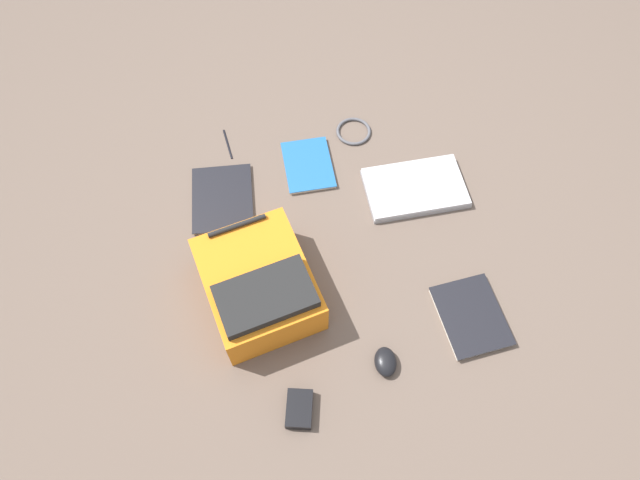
{
  "coord_description": "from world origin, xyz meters",
  "views": [
    {
      "loc": [
        -0.21,
        -0.93,
        1.75
      ],
      "look_at": [
        -0.04,
        0.02,
        0.02
      ],
      "focal_mm": 32.69,
      "sensor_mm": 36.0,
      "label": 1
    }
  ],
  "objects_px": {
    "book_comic": "(471,316)",
    "pen_black": "(228,144)",
    "book_manual": "(308,165)",
    "power_brick": "(299,409)",
    "laptop": "(415,188)",
    "computer_mouse": "(385,362)",
    "cable_coil": "(354,131)",
    "book_blue": "(222,199)",
    "backpack": "(259,285)"
  },
  "relations": [
    {
      "from": "power_brick",
      "to": "book_blue",
      "type": "bearing_deg",
      "value": 101.06
    },
    {
      "from": "book_blue",
      "to": "backpack",
      "type": "bearing_deg",
      "value": -77.51
    },
    {
      "from": "computer_mouse",
      "to": "power_brick",
      "type": "bearing_deg",
      "value": -155.74
    },
    {
      "from": "book_comic",
      "to": "pen_black",
      "type": "bearing_deg",
      "value": 129.78
    },
    {
      "from": "book_manual",
      "to": "computer_mouse",
      "type": "height_order",
      "value": "computer_mouse"
    },
    {
      "from": "computer_mouse",
      "to": "pen_black",
      "type": "distance_m",
      "value": 1.01
    },
    {
      "from": "book_comic",
      "to": "power_brick",
      "type": "height_order",
      "value": "power_brick"
    },
    {
      "from": "laptop",
      "to": "pen_black",
      "type": "bearing_deg",
      "value": 152.99
    },
    {
      "from": "book_comic",
      "to": "laptop",
      "type": "bearing_deg",
      "value": 95.81
    },
    {
      "from": "book_manual",
      "to": "cable_coil",
      "type": "bearing_deg",
      "value": 32.95
    },
    {
      "from": "book_comic",
      "to": "book_manual",
      "type": "xyz_separation_m",
      "value": [
        -0.41,
        0.68,
        -0.0
      ]
    },
    {
      "from": "book_manual",
      "to": "power_brick",
      "type": "height_order",
      "value": "power_brick"
    },
    {
      "from": "laptop",
      "to": "computer_mouse",
      "type": "distance_m",
      "value": 0.66
    },
    {
      "from": "backpack",
      "to": "book_manual",
      "type": "distance_m",
      "value": 0.55
    },
    {
      "from": "laptop",
      "to": "power_brick",
      "type": "xyz_separation_m",
      "value": [
        -0.53,
        -0.7,
        0.0
      ]
    },
    {
      "from": "laptop",
      "to": "power_brick",
      "type": "bearing_deg",
      "value": -127.33
    },
    {
      "from": "computer_mouse",
      "to": "cable_coil",
      "type": "height_order",
      "value": "computer_mouse"
    },
    {
      "from": "laptop",
      "to": "book_comic",
      "type": "xyz_separation_m",
      "value": [
        0.05,
        -0.51,
        -0.0
      ]
    },
    {
      "from": "laptop",
      "to": "computer_mouse",
      "type": "relative_size",
      "value": 3.8
    },
    {
      "from": "computer_mouse",
      "to": "cable_coil",
      "type": "relative_size",
      "value": 0.7
    },
    {
      "from": "power_brick",
      "to": "cable_coil",
      "type": "bearing_deg",
      "value": 69.65
    },
    {
      "from": "book_manual",
      "to": "power_brick",
      "type": "relative_size",
      "value": 2.08
    },
    {
      "from": "book_comic",
      "to": "pen_black",
      "type": "height_order",
      "value": "book_comic"
    },
    {
      "from": "backpack",
      "to": "book_manual",
      "type": "xyz_separation_m",
      "value": [
        0.24,
        0.48,
        -0.08
      ]
    },
    {
      "from": "book_comic",
      "to": "cable_coil",
      "type": "xyz_separation_m",
      "value": [
        -0.21,
        0.81,
        -0.0
      ]
    },
    {
      "from": "book_manual",
      "to": "pen_black",
      "type": "height_order",
      "value": "book_manual"
    },
    {
      "from": "book_comic",
      "to": "computer_mouse",
      "type": "xyz_separation_m",
      "value": [
        -0.3,
        -0.1,
        0.01
      ]
    },
    {
      "from": "book_manual",
      "to": "cable_coil",
      "type": "xyz_separation_m",
      "value": [
        0.2,
        0.13,
        -0.0
      ]
    },
    {
      "from": "book_blue",
      "to": "book_manual",
      "type": "relative_size",
      "value": 1.26
    },
    {
      "from": "backpack",
      "to": "book_comic",
      "type": "distance_m",
      "value": 0.68
    },
    {
      "from": "pen_black",
      "to": "computer_mouse",
      "type": "bearing_deg",
      "value": -67.31
    },
    {
      "from": "laptop",
      "to": "book_blue",
      "type": "relative_size",
      "value": 1.22
    },
    {
      "from": "book_blue",
      "to": "book_manual",
      "type": "distance_m",
      "value": 0.34
    },
    {
      "from": "book_manual",
      "to": "book_comic",
      "type": "bearing_deg",
      "value": -58.73
    },
    {
      "from": "computer_mouse",
      "to": "pen_black",
      "type": "xyz_separation_m",
      "value": [
        -0.39,
        0.93,
        -0.02
      ]
    },
    {
      "from": "laptop",
      "to": "computer_mouse",
      "type": "bearing_deg",
      "value": -112.59
    },
    {
      "from": "laptop",
      "to": "pen_black",
      "type": "distance_m",
      "value": 0.72
    },
    {
      "from": "laptop",
      "to": "cable_coil",
      "type": "relative_size",
      "value": 2.67
    },
    {
      "from": "book_blue",
      "to": "cable_coil",
      "type": "distance_m",
      "value": 0.57
    },
    {
      "from": "book_comic",
      "to": "pen_black",
      "type": "xyz_separation_m",
      "value": [
        -0.69,
        0.83,
        -0.01
      ]
    },
    {
      "from": "book_comic",
      "to": "book_blue",
      "type": "bearing_deg",
      "value": 141.39
    },
    {
      "from": "pen_black",
      "to": "book_comic",
      "type": "bearing_deg",
      "value": -50.22
    },
    {
      "from": "book_blue",
      "to": "pen_black",
      "type": "height_order",
      "value": "book_blue"
    },
    {
      "from": "laptop",
      "to": "cable_coil",
      "type": "bearing_deg",
      "value": 118.36
    },
    {
      "from": "laptop",
      "to": "book_blue",
      "type": "bearing_deg",
      "value": 173.15
    },
    {
      "from": "backpack",
      "to": "laptop",
      "type": "relative_size",
      "value": 1.26
    },
    {
      "from": "power_brick",
      "to": "computer_mouse",
      "type": "bearing_deg",
      "value": 18.26
    },
    {
      "from": "backpack",
      "to": "cable_coil",
      "type": "height_order",
      "value": "backpack"
    },
    {
      "from": "book_manual",
      "to": "power_brick",
      "type": "bearing_deg",
      "value": -101.2
    },
    {
      "from": "computer_mouse",
      "to": "book_manual",
      "type": "bearing_deg",
      "value": 103.92
    }
  ]
}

